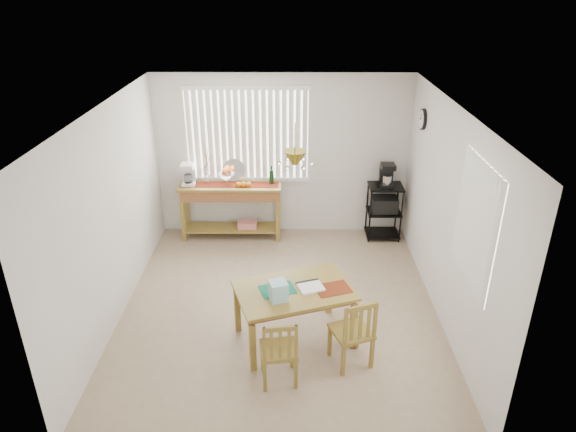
{
  "coord_description": "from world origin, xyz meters",
  "views": [
    {
      "loc": [
        0.15,
        -5.51,
        3.91
      ],
      "look_at": [
        0.1,
        0.55,
        1.05
      ],
      "focal_mm": 32.0,
      "sensor_mm": 36.0,
      "label": 1
    }
  ],
  "objects_px": {
    "cart_items": "(387,175)",
    "chair_right": "(353,332)",
    "dining_table": "(294,295)",
    "chair_left": "(279,351)",
    "sideboard": "(231,198)",
    "wire_cart": "(384,206)"
  },
  "relations": [
    {
      "from": "wire_cart",
      "to": "chair_left",
      "type": "bearing_deg",
      "value": -115.78
    },
    {
      "from": "wire_cart",
      "to": "dining_table",
      "type": "height_order",
      "value": "wire_cart"
    },
    {
      "from": "dining_table",
      "to": "cart_items",
      "type": "bearing_deg",
      "value": 61.11
    },
    {
      "from": "cart_items",
      "to": "chair_left",
      "type": "distance_m",
      "value": 3.77
    },
    {
      "from": "wire_cart",
      "to": "cart_items",
      "type": "height_order",
      "value": "cart_items"
    },
    {
      "from": "wire_cart",
      "to": "cart_items",
      "type": "bearing_deg",
      "value": 90.0
    },
    {
      "from": "cart_items",
      "to": "dining_table",
      "type": "distance_m",
      "value": 3.04
    },
    {
      "from": "dining_table",
      "to": "chair_left",
      "type": "height_order",
      "value": "chair_left"
    },
    {
      "from": "chair_right",
      "to": "chair_left",
      "type": "bearing_deg",
      "value": -160.72
    },
    {
      "from": "sideboard",
      "to": "chair_left",
      "type": "distance_m",
      "value": 3.45
    },
    {
      "from": "sideboard",
      "to": "dining_table",
      "type": "height_order",
      "value": "sideboard"
    },
    {
      "from": "dining_table",
      "to": "chair_right",
      "type": "xyz_separation_m",
      "value": [
        0.63,
        -0.43,
        -0.19
      ]
    },
    {
      "from": "cart_items",
      "to": "chair_right",
      "type": "relative_size",
      "value": 0.43
    },
    {
      "from": "dining_table",
      "to": "chair_left",
      "type": "bearing_deg",
      "value": -102.44
    },
    {
      "from": "sideboard",
      "to": "chair_right",
      "type": "bearing_deg",
      "value": -61.96
    },
    {
      "from": "wire_cart",
      "to": "chair_right",
      "type": "bearing_deg",
      "value": -104.98
    },
    {
      "from": "chair_left",
      "to": "wire_cart",
      "type": "bearing_deg",
      "value": 64.22
    },
    {
      "from": "sideboard",
      "to": "chair_right",
      "type": "height_order",
      "value": "sideboard"
    },
    {
      "from": "sideboard",
      "to": "chair_left",
      "type": "height_order",
      "value": "sideboard"
    },
    {
      "from": "sideboard",
      "to": "wire_cart",
      "type": "height_order",
      "value": "sideboard"
    },
    {
      "from": "sideboard",
      "to": "wire_cart",
      "type": "xyz_separation_m",
      "value": [
        2.45,
        -0.01,
        -0.14
      ]
    },
    {
      "from": "cart_items",
      "to": "dining_table",
      "type": "bearing_deg",
      "value": -118.89
    }
  ]
}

